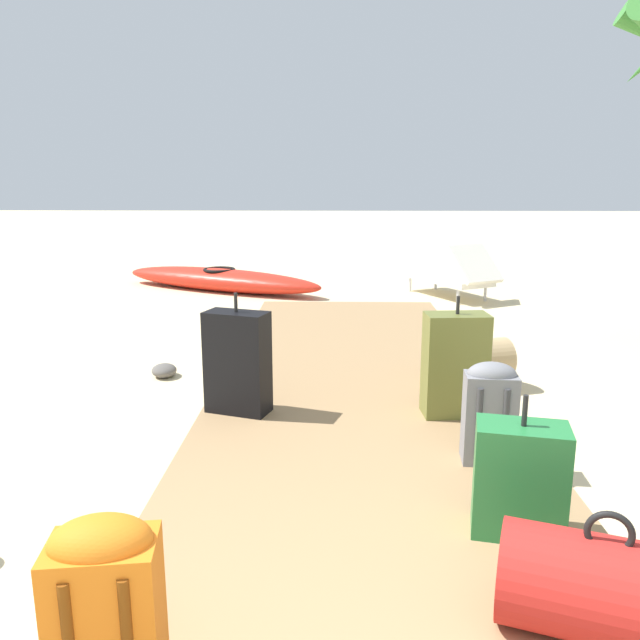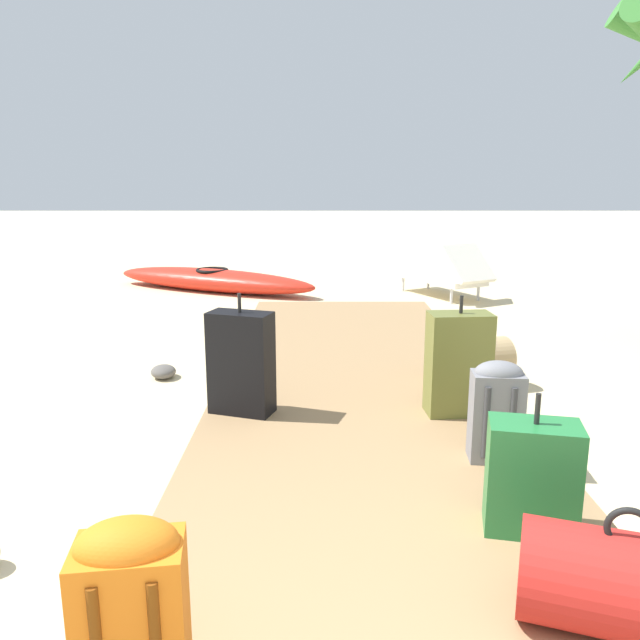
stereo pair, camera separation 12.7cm
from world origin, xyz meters
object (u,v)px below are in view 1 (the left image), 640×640
at_px(suitcase_green, 520,480).
at_px(lounge_chair, 453,275).
at_px(backpack_grey, 490,410).
at_px(duffel_bag_red, 603,589).
at_px(suitcase_olive, 455,365).
at_px(suitcase_black, 238,362).
at_px(kayak, 220,279).
at_px(duffel_bag_tan, 472,360).
at_px(backpack_orange, 105,598).

bearing_deg(suitcase_green, lounge_chair, 82.27).
height_order(backpack_grey, suitcase_green, suitcase_green).
height_order(duffel_bag_red, suitcase_olive, suitcase_olive).
height_order(suitcase_green, lounge_chair, lounge_chair).
bearing_deg(suitcase_black, kayak, 101.73).
bearing_deg(lounge_chair, duffel_bag_tan, -98.25).
height_order(suitcase_olive, kayak, suitcase_olive).
bearing_deg(duffel_bag_tan, backpack_grey, -98.58).
relative_size(backpack_orange, suitcase_green, 0.87).
bearing_deg(backpack_orange, suitcase_olive, 57.32).
bearing_deg(lounge_chair, backpack_orange, -108.54).
relative_size(suitcase_olive, kayak, 0.24).
bearing_deg(kayak, lounge_chair, -8.77).
bearing_deg(suitcase_green, backpack_grey, 86.87).
relative_size(suitcase_black, lounge_chair, 0.51).
distance_m(suitcase_black, kayak, 5.39).
xyz_separation_m(suitcase_olive, duffel_bag_tan, (0.28, 0.75, -0.19)).
relative_size(suitcase_green, kayak, 0.19).
bearing_deg(suitcase_black, backpack_grey, -25.98).
bearing_deg(suitcase_olive, duffel_bag_red, -86.72).
distance_m(suitcase_olive, lounge_chair, 4.84).
relative_size(backpack_grey, duffel_bag_tan, 0.87).
xyz_separation_m(duffel_bag_tan, lounge_chair, (0.58, 4.01, 0.08)).
bearing_deg(suitcase_black, lounge_chair, 63.64).
height_order(duffel_bag_red, duffel_bag_tan, duffel_bag_red).
bearing_deg(backpack_orange, kayak, 97.78).
relative_size(suitcase_black, suitcase_olive, 1.01).
bearing_deg(duffel_bag_tan, suitcase_black, -157.58).
relative_size(suitcase_black, kayak, 0.24).
bearing_deg(duffel_bag_red, lounge_chair, 83.85).
distance_m(backpack_orange, lounge_chair, 7.54).
height_order(backpack_orange, duffel_bag_tan, backpack_orange).
bearing_deg(duffel_bag_red, backpack_grey, 92.53).
bearing_deg(suitcase_olive, kayak, 115.98).
height_order(suitcase_green, kayak, suitcase_green).
height_order(suitcase_green, duffel_bag_tan, suitcase_green).
bearing_deg(suitcase_olive, suitcase_green, -89.21).
distance_m(backpack_orange, duffel_bag_red, 1.68).
height_order(backpack_grey, suitcase_olive, suitcase_olive).
xyz_separation_m(backpack_grey, kayak, (-2.64, 6.03, -0.22)).
bearing_deg(suitcase_black, backpack_orange, -91.11).
relative_size(suitcase_olive, duffel_bag_tan, 1.22).
xyz_separation_m(duffel_bag_tan, kayak, (-2.86, 4.55, -0.08)).
distance_m(duffel_bag_red, lounge_chair, 6.95).
bearing_deg(kayak, suitcase_olive, -64.02).
xyz_separation_m(suitcase_black, suitcase_olive, (1.48, -0.02, -0.00)).
bearing_deg(backpack_grey, duffel_bag_tan, 81.42).
distance_m(duffel_bag_tan, kayak, 5.37).
xyz_separation_m(suitcase_green, lounge_chair, (0.85, 6.24, -0.01)).
relative_size(duffel_bag_tan, lounge_chair, 0.41).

